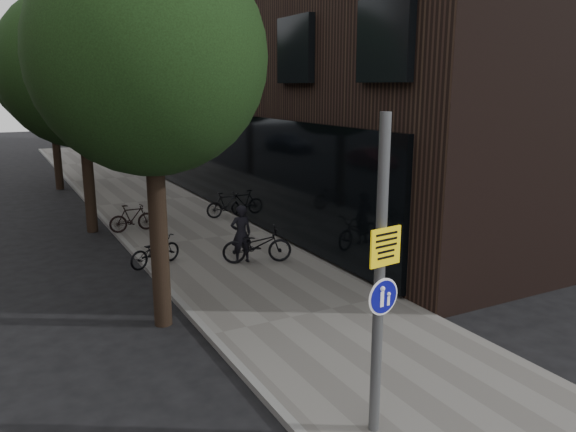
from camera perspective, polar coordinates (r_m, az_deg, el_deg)
ground at (r=9.49m, az=11.79°, el=-17.47°), size 120.00×120.00×0.00m
sidewalk at (r=17.77m, az=-8.55°, el=-2.45°), size 4.50×60.00×0.12m
curb_edge at (r=17.19m, az=-15.63°, el=-3.32°), size 0.15×60.00×0.13m
building_right_dark_brick at (r=31.69m, az=-1.96°, el=20.76°), size 12.00×40.00×18.00m
street_tree_near at (r=11.19m, az=-13.70°, el=14.40°), size 4.40×4.40×7.50m
street_tree_mid at (r=19.53m, az=-20.22°, el=13.30°), size 5.00×5.00×7.80m
street_tree_far at (r=28.46m, az=-22.92°, el=12.78°), size 5.00×5.00×7.80m
signpost at (r=7.47m, az=9.27°, el=-6.36°), size 0.50×0.15×4.36m
pedestrian at (r=15.09m, az=-4.79°, el=-1.81°), size 0.62×0.45×1.58m
parked_bike_facade_near at (r=15.11m, az=-3.17°, el=-2.95°), size 1.97×1.22×0.98m
parked_bike_facade_far at (r=20.43m, az=-6.26°, el=1.17°), size 1.54×0.45×0.92m
parked_bike_curb_near at (r=15.26m, az=-13.37°, el=-3.44°), size 1.65×1.11×0.82m
parked_bike_curb_far at (r=19.00m, az=-15.53°, el=-0.19°), size 1.50×0.42×0.90m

